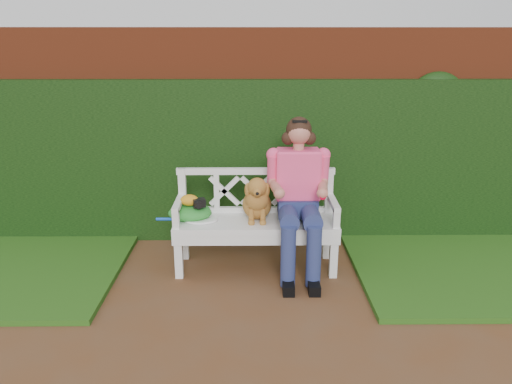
{
  "coord_description": "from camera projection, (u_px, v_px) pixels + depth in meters",
  "views": [
    {
      "loc": [
        0.13,
        -3.43,
        2.08
      ],
      "look_at": [
        0.17,
        0.92,
        0.75
      ],
      "focal_mm": 35.0,
      "sensor_mm": 36.0,
      "label": 1
    }
  ],
  "objects": [
    {
      "name": "brick_wall",
      "position": [
        239.0,
        135.0,
        5.38
      ],
      "size": [
        10.0,
        0.3,
        2.2
      ],
      "primitive_type": "cube",
      "color": "maroon",
      "rests_on": "ground"
    },
    {
      "name": "ivy_hedge",
      "position": [
        239.0,
        162.0,
        5.24
      ],
      "size": [
        10.0,
        0.18,
        1.7
      ],
      "primitive_type": "cube",
      "color": "#204112",
      "rests_on": "ground"
    },
    {
      "name": "dog",
      "position": [
        257.0,
        197.0,
        4.57
      ],
      "size": [
        0.4,
        0.47,
        0.43
      ],
      "primitive_type": null,
      "rotation": [
        0.0,
        0.0,
        0.33
      ],
      "color": "brown",
      "rests_on": "garden_bench"
    },
    {
      "name": "tennis_racket",
      "position": [
        198.0,
        219.0,
        4.6
      ],
      "size": [
        0.63,
        0.33,
        0.03
      ],
      "primitive_type": null,
      "rotation": [
        0.0,
        0.0,
        -0.14
      ],
      "color": "white",
      "rests_on": "garden_bench"
    },
    {
      "name": "camera_item",
      "position": [
        199.0,
        203.0,
        4.55
      ],
      "size": [
        0.13,
        0.12,
        0.08
      ],
      "primitive_type": "cube",
      "rotation": [
        0.0,
        0.0,
        0.32
      ],
      "color": "black",
      "rests_on": "green_bag"
    },
    {
      "name": "seated_woman",
      "position": [
        298.0,
        197.0,
        4.54
      ],
      "size": [
        0.75,
        0.91,
        1.42
      ],
      "primitive_type": null,
      "rotation": [
        0.0,
        0.0,
        -0.21
      ],
      "color": "#FF2E3C",
      "rests_on": "ground"
    },
    {
      "name": "ground",
      "position": [
        235.0,
        318.0,
        3.89
      ],
      "size": [
        60.0,
        60.0,
        0.0
      ],
      "primitive_type": "plane",
      "color": "brown"
    },
    {
      "name": "green_bag",
      "position": [
        190.0,
        212.0,
        4.62
      ],
      "size": [
        0.43,
        0.35,
        0.14
      ],
      "primitive_type": null,
      "rotation": [
        0.0,
        0.0,
        0.11
      ],
      "color": "#1F8F1B",
      "rests_on": "garden_bench"
    },
    {
      "name": "grass_right",
      "position": [
        489.0,
        264.0,
        4.76
      ],
      "size": [
        2.6,
        2.0,
        0.05
      ],
      "primitive_type": "cube",
      "color": "#223F16",
      "rests_on": "ground"
    },
    {
      "name": "garden_bench",
      "position": [
        256.0,
        244.0,
        4.7
      ],
      "size": [
        1.63,
        0.76,
        0.48
      ],
      "primitive_type": null,
      "rotation": [
        0.0,
        0.0,
        -0.1
      ],
      "color": "white",
      "rests_on": "ground"
    },
    {
      "name": "baseball_glove",
      "position": [
        189.0,
        200.0,
        4.57
      ],
      "size": [
        0.18,
        0.15,
        0.11
      ],
      "primitive_type": "ellipsoid",
      "rotation": [
        0.0,
        0.0,
        0.14
      ],
      "color": "orange",
      "rests_on": "green_bag"
    }
  ]
}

